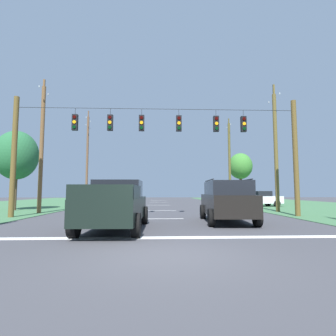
{
  "coord_description": "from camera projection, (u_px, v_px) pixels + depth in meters",
  "views": [
    {
      "loc": [
        -0.21,
        -6.55,
        1.5
      ],
      "look_at": [
        0.51,
        10.9,
        3.02
      ],
      "focal_mm": 28.59,
      "sensor_mm": 36.0,
      "label": 1
    }
  ],
  "objects": [
    {
      "name": "utility_pole_mid_right",
      "position": [
        276.0,
        149.0,
        19.71
      ],
      "size": [
        0.28,
        1.94,
        9.52
      ],
      "color": "brown",
      "rests_on": "ground"
    },
    {
      "name": "tree_roadside_far_right",
      "position": [
        240.0,
        166.0,
        34.23
      ],
      "size": [
        2.99,
        2.99,
        6.37
      ],
      "color": "brown",
      "rests_on": "ground"
    },
    {
      "name": "overhead_signal_span",
      "position": [
        159.0,
        147.0,
        15.88
      ],
      "size": [
        17.0,
        0.31,
        7.08
      ],
      "color": "brown",
      "rests_on": "ground"
    },
    {
      "name": "utility_pole_far_right",
      "position": [
        230.0,
        162.0,
        31.9
      ],
      "size": [
        0.29,
        1.71,
        10.28
      ],
      "color": "brown",
      "rests_on": "ground"
    },
    {
      "name": "tree_roadside_right",
      "position": [
        16.0,
        155.0,
        21.07
      ],
      "size": [
        3.27,
        3.27,
        6.26
      ],
      "color": "brown",
      "rests_on": "ground"
    },
    {
      "name": "pickup_truck",
      "position": [
        116.0,
        205.0,
        10.59
      ],
      "size": [
        2.39,
        5.45,
        1.95
      ],
      "color": "black",
      "rests_on": "ground"
    },
    {
      "name": "distant_car_crossing_white",
      "position": [
        258.0,
        199.0,
        26.22
      ],
      "size": [
        4.44,
        2.31,
        1.52
      ],
      "color": "silver",
      "rests_on": "ground"
    },
    {
      "name": "utility_pole_far_left",
      "position": [
        87.0,
        157.0,
        31.57
      ],
      "size": [
        0.26,
        1.93,
        11.13
      ],
      "color": "brown",
      "rests_on": "ground"
    },
    {
      "name": "lane_dash_4",
      "position": [
        158.0,
        200.0,
        43.65
      ],
      "size": [
        2.5,
        0.15,
        0.01
      ],
      "primitive_type": "cube",
      "rotation": [
        0.0,
        0.0,
        1.57
      ],
      "color": "white",
      "rests_on": "ground"
    },
    {
      "name": "lane_dash_3",
      "position": [
        159.0,
        202.0,
        36.55
      ],
      "size": [
        2.5,
        0.15,
        0.01
      ],
      "primitive_type": "cube",
      "rotation": [
        0.0,
        0.0,
        1.57
      ],
      "color": "white",
      "rests_on": "ground"
    },
    {
      "name": "stop_bar_stripe",
      "position": [
        163.0,
        238.0,
        8.63
      ],
      "size": [
        14.05,
        0.45,
        0.01
      ],
      "primitive_type": "cube",
      "color": "white",
      "rests_on": "ground"
    },
    {
      "name": "ground_plane",
      "position": [
        165.0,
        254.0,
        6.4
      ],
      "size": [
        120.0,
        120.0,
        0.0
      ],
      "primitive_type": "plane",
      "color": "#3D3D42"
    },
    {
      "name": "utility_pole_mid_left",
      "position": [
        42.0,
        146.0,
        18.53
      ],
      "size": [
        0.27,
        1.57,
        9.41
      ],
      "color": "brown",
      "rests_on": "ground"
    },
    {
      "name": "suv_black",
      "position": [
        227.0,
        200.0,
        12.99
      ],
      "size": [
        2.44,
        4.91,
        2.05
      ],
      "color": "black",
      "rests_on": "ground"
    },
    {
      "name": "lane_dash_0",
      "position": [
        161.0,
        219.0,
        14.6
      ],
      "size": [
        2.5,
        0.15,
        0.01
      ],
      "primitive_type": "cube",
      "rotation": [
        0.0,
        0.0,
        1.57
      ],
      "color": "white",
      "rests_on": "ground"
    },
    {
      "name": "lane_dash_1",
      "position": [
        160.0,
        211.0,
        20.73
      ],
      "size": [
        2.5,
        0.15,
        0.01
      ],
      "primitive_type": "cube",
      "rotation": [
        0.0,
        0.0,
        1.57
      ],
      "color": "white",
      "rests_on": "ground"
    },
    {
      "name": "lane_dash_2",
      "position": [
        159.0,
        205.0,
        28.81
      ],
      "size": [
        2.5,
        0.15,
        0.01
      ],
      "primitive_type": "cube",
      "rotation": [
        0.0,
        0.0,
        1.57
      ],
      "color": "white",
      "rests_on": "ground"
    }
  ]
}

